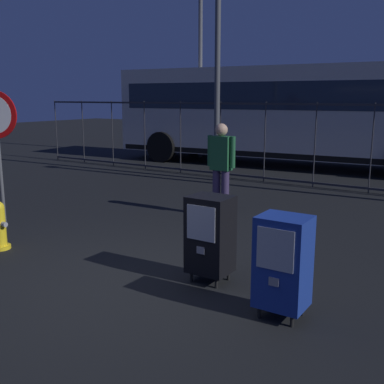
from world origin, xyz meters
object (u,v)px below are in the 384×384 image
newspaper_box_primary (283,262)px  street_light_far_left (201,16)px  street_light_far_right (218,4)px  pedestrian (221,165)px  newspaper_box_secondary (210,234)px  bus_near (283,110)px

newspaper_box_primary → street_light_far_left: (-7.24, 9.98, 4.22)m
street_light_far_left → street_light_far_right: size_ratio=1.12×
pedestrian → street_light_far_right: 5.00m
pedestrian → street_light_far_left: street_light_far_left is taller
newspaper_box_secondary → newspaper_box_primary: bearing=-20.3°
street_light_far_left → newspaper_box_primary: bearing=-54.0°
bus_near → street_light_far_right: bearing=-99.9°
street_light_far_left → street_light_far_right: street_light_far_left is taller
bus_near → street_light_far_left: (-3.20, 0.26, 3.08)m
newspaper_box_primary → pedestrian: pedestrian is taller
street_light_far_right → street_light_far_left: bearing=127.4°
newspaper_box_secondary → bus_near: 9.86m
pedestrian → bus_near: bus_near is taller
newspaper_box_primary → bus_near: bearing=112.6°
newspaper_box_primary → street_light_far_left: size_ratio=0.12×
pedestrian → bus_near: (-1.60, 6.65, 0.76)m
newspaper_box_secondary → bus_near: (-2.99, 9.32, 1.14)m
newspaper_box_secondary → street_light_far_right: 7.69m
newspaper_box_primary → bus_near: size_ratio=0.10×
newspaper_box_secondary → street_light_far_left: (-6.19, 9.59, 4.22)m
newspaper_box_primary → newspaper_box_secondary: size_ratio=1.00×
newspaper_box_primary → bus_near: (-4.04, 9.71, 1.14)m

